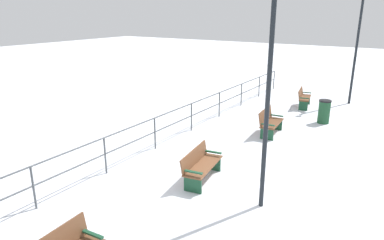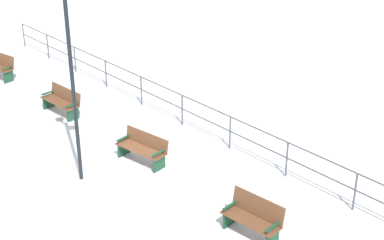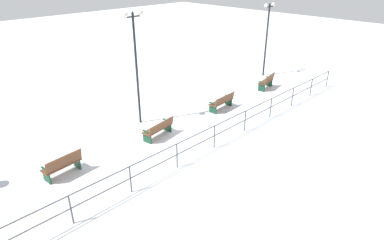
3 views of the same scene
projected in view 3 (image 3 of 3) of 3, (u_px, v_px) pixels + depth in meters
The scene contains 8 objects.
ground_plane at pixel (156, 136), 15.20m from camera, with size 80.00×80.00×0.00m, color white.
bench_nearest at pixel (267, 81), 20.62m from camera, with size 0.77×1.45×0.95m.
bench_second at pixel (222, 102), 17.73m from camera, with size 0.66×1.65×0.86m.
bench_third at pixel (159, 129), 14.90m from camera, with size 0.81×1.65×0.83m.
bench_fourth at pixel (63, 165), 12.18m from camera, with size 0.70×1.48×0.92m.
lamppost_near at pixel (267, 28), 21.93m from camera, with size 0.24×1.08×4.84m.
lamppost_middle at pixel (135, 45), 14.81m from camera, with size 0.29×1.09×5.34m.
waterfront_railing at pixel (197, 141), 13.25m from camera, with size 0.05×23.75×1.06m.
Camera 3 is at (-10.63, 8.34, 7.20)m, focal length 31.03 mm.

